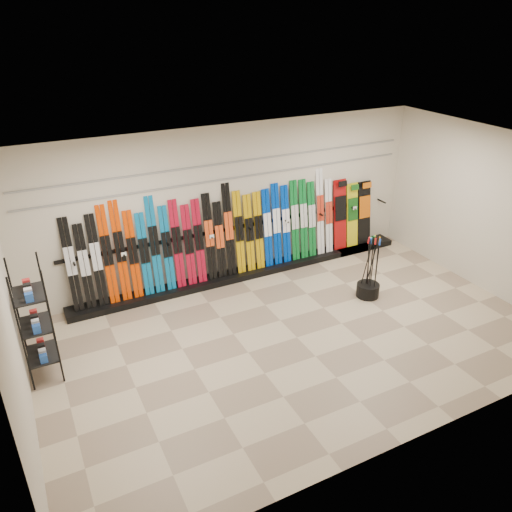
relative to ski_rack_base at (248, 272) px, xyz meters
name	(u,v)px	position (x,y,z in m)	size (l,w,h in m)	color
floor	(297,337)	(-0.22, -2.28, -0.06)	(8.00, 8.00, 0.00)	gray
back_wall	(232,203)	(-0.22, 0.22, 1.44)	(8.00, 8.00, 0.00)	beige
left_wall	(10,323)	(-4.22, -2.28, 1.44)	(5.00, 5.00, 0.00)	beige
right_wall	(488,211)	(3.78, -2.28, 1.44)	(5.00, 5.00, 0.00)	beige
ceiling	(305,157)	(-0.22, -2.28, 2.94)	(8.00, 8.00, 0.00)	silver
ski_rack_base	(248,272)	(0.00, 0.00, 0.00)	(8.00, 0.40, 0.12)	black
skis	(214,238)	(-0.68, 0.07, 0.88)	(5.38, 0.29, 1.81)	black
snowboards	(352,214)	(2.54, 0.07, 0.78)	(0.96, 0.23, 1.51)	#990C0C
accessory_rack	(35,322)	(-3.97, -1.38, 0.85)	(0.40, 0.60, 1.81)	black
pole_bin	(368,290)	(1.63, -1.74, 0.07)	(0.42, 0.42, 0.25)	black
ski_poles	(371,267)	(1.65, -1.74, 0.55)	(0.27, 0.27, 1.18)	black
slatwall_rail_0	(232,178)	(-0.22, 0.20, 1.94)	(7.60, 0.02, 0.03)	gray
slatwall_rail_1	(231,162)	(-0.22, 0.20, 2.24)	(7.60, 0.02, 0.03)	gray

